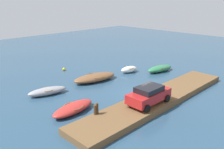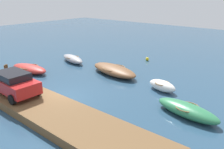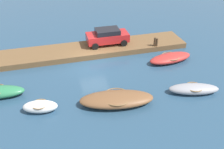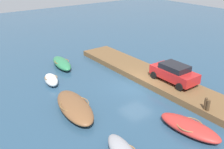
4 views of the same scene
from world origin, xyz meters
TOP-DOWN VIEW (x-y plane):
  - ground_plane at (0.00, 0.00)m, footprint 84.00×84.00m
  - dock_platform at (0.00, -2.07)m, footprint 19.18×3.23m
  - rowboat_grey at (-6.32, 6.51)m, footprint 3.94×2.10m
  - dinghy_white at (4.83, 5.66)m, footprint 2.50×1.50m
  - rowboat_red at (-6.79, 1.65)m, footprint 4.30×2.08m
  - rowboat_green at (7.88, 3.12)m, footprint 4.19×1.96m
  - motorboat_brown at (-0.39, 6.26)m, footprint 5.50×2.85m
  - mooring_post_west at (-6.43, -0.71)m, footprint 0.24×0.24m
  - mooring_post_mid_west at (-6.22, -0.71)m, footprint 0.20×0.20m
  - parked_car at (-1.93, -2.40)m, footprint 4.07×2.04m
  - marker_buoy at (-0.56, 12.18)m, footprint 0.38×0.38m

SIDE VIEW (x-z plane):
  - ground_plane at x=0.00m, z-range 0.00..0.00m
  - marker_buoy at x=-0.56m, z-range 0.00..0.38m
  - dock_platform at x=0.00m, z-range 0.00..0.52m
  - rowboat_red at x=-6.79m, z-range 0.01..0.72m
  - rowboat_grey at x=-6.32m, z-range 0.01..0.72m
  - rowboat_green at x=7.88m, z-range 0.01..0.79m
  - dinghy_white at x=4.83m, z-range 0.01..0.81m
  - motorboat_brown at x=-0.39m, z-range 0.01..0.83m
  - mooring_post_west at x=-6.43m, z-range 0.52..1.30m
  - mooring_post_mid_west at x=-6.22m, z-range 0.52..1.40m
  - parked_car at x=-1.93m, z-range 0.57..2.12m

